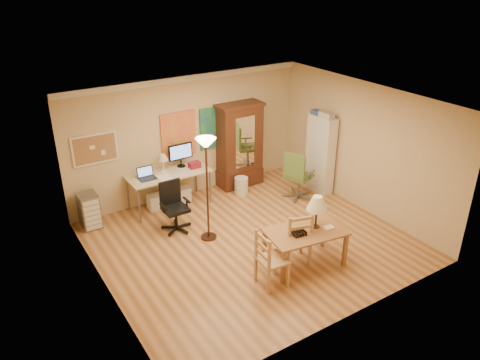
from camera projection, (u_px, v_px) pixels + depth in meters
floor at (251, 241)px, 8.89m from camera, size 5.50×5.50×0.00m
crown_molding at (186, 78)px, 9.64m from camera, size 5.50×0.08×0.12m
corkboard at (95, 149)px, 9.14m from camera, size 0.90×0.04×0.62m
art_panel_left at (178, 135)px, 10.04m from camera, size 0.80×0.04×1.00m
art_panel_right at (215, 127)px, 10.47m from camera, size 0.75×0.04×0.95m
dining_table at (310, 223)px, 7.95m from camera, size 1.44×0.98×1.26m
ladder_chair_back at (296, 239)px, 8.09m from camera, size 0.57×0.56×1.01m
ladder_chair_left at (271, 261)px, 7.52m from camera, size 0.46×0.48×0.99m
torchiere_lamp at (206, 160)px, 8.32m from camera, size 0.37×0.37×2.03m
computer_desk at (170, 185)px, 10.01m from camera, size 1.73×0.76×1.31m
office_chair_black at (175, 217)px, 9.19m from camera, size 0.61×0.61×1.00m
office_chair_green at (298, 186)px, 10.40m from camera, size 0.69×0.69×1.12m
drawer_cart at (89, 211)px, 9.24m from camera, size 0.36×0.43×0.72m
armoire at (240, 151)px, 10.80m from camera, size 1.07×0.51×1.97m
bookshelf at (320, 154)px, 10.54m from camera, size 0.27×0.71×1.77m
wastebin at (241, 186)px, 10.65m from camera, size 0.31×0.31×0.39m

